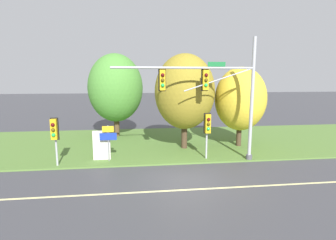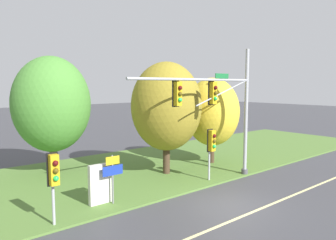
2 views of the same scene
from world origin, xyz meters
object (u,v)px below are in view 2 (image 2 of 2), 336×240
at_px(pedestrian_signal_near_kerb, 212,144).
at_px(tree_nearest_road, 52,104).
at_px(tree_left_of_mast, 166,107).
at_px(tree_behind_signpost, 212,112).
at_px(pedestrian_signal_further_along, 54,174).
at_px(traffic_signal_mast, 221,103).
at_px(route_sign_post, 113,172).
at_px(info_kiosk, 100,184).

height_order(pedestrian_signal_near_kerb, tree_nearest_road, tree_nearest_road).
distance_m(tree_left_of_mast, tree_behind_signpost, 4.41).
bearing_deg(pedestrian_signal_further_along, tree_nearest_road, 69.46).
distance_m(traffic_signal_mast, tree_nearest_road, 10.58).
bearing_deg(tree_left_of_mast, route_sign_post, -154.89).
bearing_deg(info_kiosk, tree_behind_signpost, 12.51).
xyz_separation_m(route_sign_post, tree_nearest_road, (0.01, 7.44, 2.83)).
xyz_separation_m(tree_left_of_mast, tree_behind_signpost, (4.37, 0.14, -0.58)).
bearing_deg(tree_behind_signpost, traffic_signal_mast, -131.72).
bearing_deg(tree_left_of_mast, tree_nearest_road, 137.44).
relative_size(traffic_signal_mast, tree_behind_signpost, 1.46).
bearing_deg(traffic_signal_mast, tree_left_of_mast, 111.79).
bearing_deg(pedestrian_signal_further_along, pedestrian_signal_near_kerb, 1.67).
bearing_deg(info_kiosk, traffic_signal_mast, -9.21).
bearing_deg(tree_behind_signpost, tree_nearest_road, 153.82).
bearing_deg(info_kiosk, tree_nearest_road, 86.07).
bearing_deg(pedestrian_signal_near_kerb, tree_nearest_road, 128.85).
relative_size(route_sign_post, tree_left_of_mast, 0.33).
relative_size(traffic_signal_mast, pedestrian_signal_near_kerb, 2.94).
distance_m(route_sign_post, info_kiosk, 0.85).
height_order(pedestrian_signal_further_along, route_sign_post, pedestrian_signal_further_along).
relative_size(pedestrian_signal_further_along, info_kiosk, 1.56).
xyz_separation_m(pedestrian_signal_near_kerb, pedestrian_signal_further_along, (-9.38, -0.27, -0.07)).
xyz_separation_m(traffic_signal_mast, pedestrian_signal_near_kerb, (-0.34, 0.35, -2.36)).
xyz_separation_m(tree_behind_signpost, info_kiosk, (-10.21, -2.27, -2.72)).
xyz_separation_m(tree_nearest_road, tree_left_of_mast, (5.36, -4.92, -0.11)).
relative_size(pedestrian_signal_further_along, tree_nearest_road, 0.40).
xyz_separation_m(pedestrian_signal_near_kerb, info_kiosk, (-6.81, 0.81, -1.25)).
bearing_deg(pedestrian_signal_near_kerb, info_kiosk, 173.23).
xyz_separation_m(pedestrian_signal_near_kerb, tree_nearest_road, (-6.33, 7.86, 2.17)).
relative_size(traffic_signal_mast, tree_left_of_mast, 1.27).
xyz_separation_m(traffic_signal_mast, tree_nearest_road, (-6.67, 8.21, -0.19)).
relative_size(pedestrian_signal_near_kerb, route_sign_post, 1.31).
bearing_deg(pedestrian_signal_further_along, tree_left_of_mast, 20.90).
bearing_deg(pedestrian_signal_near_kerb, pedestrian_signal_further_along, -178.33).
height_order(traffic_signal_mast, pedestrian_signal_near_kerb, traffic_signal_mast).
bearing_deg(traffic_signal_mast, pedestrian_signal_further_along, 179.54).
xyz_separation_m(pedestrian_signal_further_along, tree_nearest_road, (3.05, 8.13, 2.24)).
height_order(tree_left_of_mast, info_kiosk, tree_left_of_mast).
bearing_deg(pedestrian_signal_near_kerb, tree_behind_signpost, 42.13).
bearing_deg(pedestrian_signal_further_along, info_kiosk, 22.90).
relative_size(pedestrian_signal_further_along, route_sign_post, 1.27).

